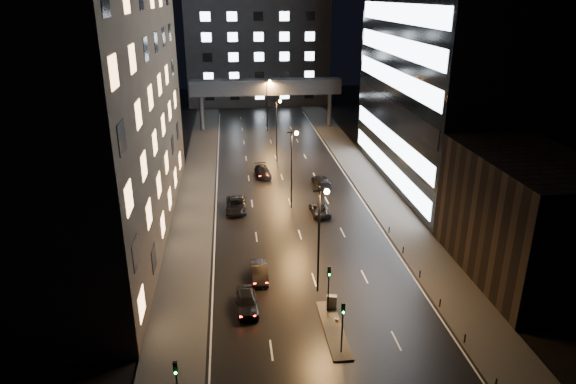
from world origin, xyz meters
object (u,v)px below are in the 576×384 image
object	(u,v)px
car_away_d	(263,171)
car_toward_a	(320,209)
car_away_c	(236,205)
car_away_a	(247,302)
car_toward_b	(321,181)
car_away_b	(259,272)
utility_cabinet	(332,302)

from	to	relation	value
car_away_d	car_toward_a	world-z (taller)	car_away_d
car_away_c	car_toward_a	size ratio (longest dim) A/B	1.18
car_away_a	car_toward_b	bearing A→B (deg)	64.72
car_away_a	car_toward_a	world-z (taller)	car_away_a
car_away_b	car_toward_a	bearing A→B (deg)	59.77
utility_cabinet	car_away_a	bearing A→B (deg)	-174.52
car_away_b	utility_cabinet	size ratio (longest dim) A/B	3.59
car_away_d	utility_cabinet	world-z (taller)	car_away_d
car_away_b	car_away_c	world-z (taller)	car_away_c
car_away_c	car_toward_a	distance (m)	10.64
car_toward_b	car_away_a	bearing A→B (deg)	64.61
car_away_b	car_away_d	bearing A→B (deg)	85.15
car_away_b	car_toward_a	xyz separation A→B (m)	(8.51, 14.75, -0.07)
car_away_a	car_away_d	world-z (taller)	car_away_a
car_away_c	car_toward_b	world-z (taller)	car_away_c
car_away_a	car_away_c	size ratio (longest dim) A/B	0.83
car_toward_a	utility_cabinet	distance (m)	20.83
car_away_b	utility_cabinet	distance (m)	8.38
car_away_a	car_away_b	xyz separation A→B (m)	(1.42, 5.06, -0.06)
car_away_d	car_toward_b	world-z (taller)	car_toward_b
car_away_a	utility_cabinet	bearing A→B (deg)	-10.11
car_away_b	car_toward_b	size ratio (longest dim) A/B	0.86
car_toward_a	utility_cabinet	bearing A→B (deg)	81.75
car_away_a	car_away_c	bearing A→B (deg)	87.72
car_toward_b	car_away_b	bearing A→B (deg)	63.41
car_away_a	car_away_d	bearing A→B (deg)	80.32
car_away_b	car_toward_a	distance (m)	17.03
car_away_a	car_away_c	world-z (taller)	car_away_a
car_toward_a	car_toward_b	xyz separation A→B (m)	(1.97, 9.90, 0.09)
car_toward_b	car_away_d	bearing A→B (deg)	-36.90
car_away_c	car_toward_a	xyz separation A→B (m)	(10.38, -2.36, -0.12)
car_away_d	utility_cabinet	bearing A→B (deg)	-90.24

